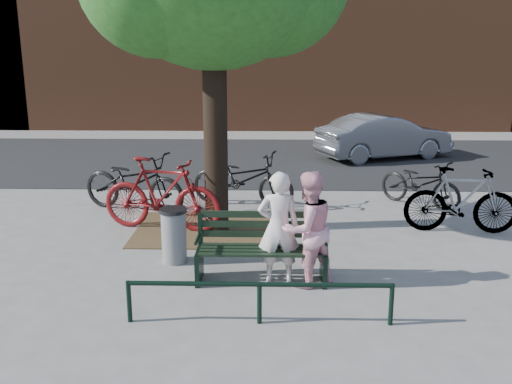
{
  "coord_description": "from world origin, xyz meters",
  "views": [
    {
      "loc": [
        0.11,
        -7.19,
        3.1
      ],
      "look_at": [
        -0.1,
        1.0,
        1.0
      ],
      "focal_mm": 40.0,
      "sensor_mm": 36.0,
      "label": 1
    }
  ],
  "objects_px": {
    "parked_car": "(384,137)",
    "person_left": "(279,227)",
    "person_right": "(308,229)",
    "litter_bin": "(174,235)",
    "bicycle_c": "(243,179)",
    "park_bench": "(261,246)"
  },
  "relations": [
    {
      "from": "park_bench",
      "to": "parked_car",
      "type": "distance_m",
      "value": 9.3
    },
    {
      "from": "person_left",
      "to": "person_right",
      "type": "xyz_separation_m",
      "value": [
        0.38,
        -0.11,
        0.01
      ]
    },
    {
      "from": "bicycle_c",
      "to": "parked_car",
      "type": "relative_size",
      "value": 0.56
    },
    {
      "from": "person_left",
      "to": "litter_bin",
      "type": "xyz_separation_m",
      "value": [
        -1.52,
        0.67,
        -0.35
      ]
    },
    {
      "from": "park_bench",
      "to": "person_right",
      "type": "relative_size",
      "value": 1.12
    },
    {
      "from": "parked_car",
      "to": "person_right",
      "type": "bearing_deg",
      "value": 140.67
    },
    {
      "from": "person_right",
      "to": "litter_bin",
      "type": "bearing_deg",
      "value": -53.98
    },
    {
      "from": "park_bench",
      "to": "litter_bin",
      "type": "height_order",
      "value": "park_bench"
    },
    {
      "from": "person_right",
      "to": "bicycle_c",
      "type": "relative_size",
      "value": 0.74
    },
    {
      "from": "bicycle_c",
      "to": "person_left",
      "type": "bearing_deg",
      "value": -152.45
    },
    {
      "from": "parked_car",
      "to": "person_left",
      "type": "bearing_deg",
      "value": 138.21
    },
    {
      "from": "litter_bin",
      "to": "person_right",
      "type": "bearing_deg",
      "value": -22.23
    },
    {
      "from": "person_left",
      "to": "person_right",
      "type": "relative_size",
      "value": 0.98
    },
    {
      "from": "bicycle_c",
      "to": "parked_car",
      "type": "xyz_separation_m",
      "value": [
        3.73,
        5.02,
        0.07
      ]
    },
    {
      "from": "park_bench",
      "to": "litter_bin",
      "type": "distance_m",
      "value": 1.43
    },
    {
      "from": "person_left",
      "to": "bicycle_c",
      "type": "relative_size",
      "value": 0.72
    },
    {
      "from": "person_left",
      "to": "person_right",
      "type": "distance_m",
      "value": 0.4
    },
    {
      "from": "park_bench",
      "to": "litter_bin",
      "type": "xyz_separation_m",
      "value": [
        -1.29,
        0.62,
        -0.06
      ]
    },
    {
      "from": "person_right",
      "to": "litter_bin",
      "type": "height_order",
      "value": "person_right"
    },
    {
      "from": "person_right",
      "to": "parked_car",
      "type": "distance_m",
      "value": 9.25
    },
    {
      "from": "person_right",
      "to": "bicycle_c",
      "type": "height_order",
      "value": "person_right"
    },
    {
      "from": "person_right",
      "to": "litter_bin",
      "type": "relative_size",
      "value": 1.9
    }
  ]
}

